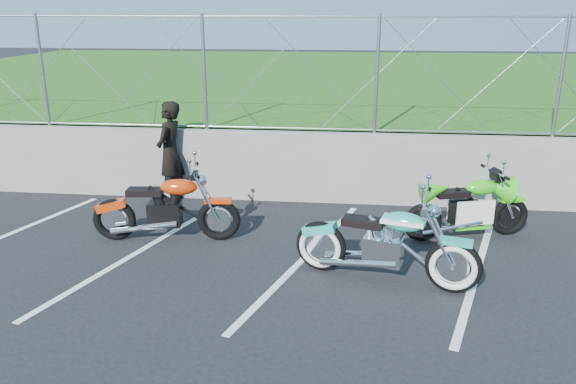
# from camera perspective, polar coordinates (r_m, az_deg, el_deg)

# --- Properties ---
(ground) EXTENTS (90.00, 90.00, 0.00)m
(ground) POSITION_cam_1_polar(r_m,az_deg,el_deg) (7.15, 1.14, -9.94)
(ground) COLOR black
(ground) RESTS_ON ground
(retaining_wall) EXTENTS (30.00, 0.22, 1.30)m
(retaining_wall) POSITION_cam_1_polar(r_m,az_deg,el_deg) (10.17, 2.94, 2.58)
(retaining_wall) COLOR slate
(retaining_wall) RESTS_ON ground
(grass_field) EXTENTS (30.00, 20.00, 1.30)m
(grass_field) POSITION_cam_1_polar(r_m,az_deg,el_deg) (19.98, 4.69, 10.16)
(grass_field) COLOR #204D14
(grass_field) RESTS_ON ground
(chain_link_fence) EXTENTS (28.00, 0.03, 2.00)m
(chain_link_fence) POSITION_cam_1_polar(r_m,az_deg,el_deg) (9.86, 3.09, 11.87)
(chain_link_fence) COLOR gray
(chain_link_fence) RESTS_ON retaining_wall
(parking_lines) EXTENTS (18.29, 4.31, 0.01)m
(parking_lines) POSITION_cam_1_polar(r_m,az_deg,el_deg) (8.05, 10.40, -6.88)
(parking_lines) COLOR silver
(parking_lines) RESTS_ON ground
(cruiser_turquoise) EXTENTS (2.35, 0.87, 1.20)m
(cruiser_turquoise) POSITION_cam_1_polar(r_m,az_deg,el_deg) (7.28, 10.05, -5.49)
(cruiser_turquoise) COLOR black
(cruiser_turquoise) RESTS_ON ground
(naked_orange) EXTENTS (2.24, 0.76, 1.12)m
(naked_orange) POSITION_cam_1_polar(r_m,az_deg,el_deg) (8.64, -12.08, -1.83)
(naked_orange) COLOR black
(naked_orange) RESTS_ON ground
(sportbike_green) EXTENTS (1.98, 0.80, 1.05)m
(sportbike_green) POSITION_cam_1_polar(r_m,az_deg,el_deg) (8.97, 17.94, -1.73)
(sportbike_green) COLOR black
(sportbike_green) RESTS_ON ground
(person_standing) EXTENTS (0.53, 0.73, 1.84)m
(person_standing) POSITION_cam_1_polar(r_m,az_deg,el_deg) (10.29, -11.89, 3.96)
(person_standing) COLOR black
(person_standing) RESTS_ON ground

